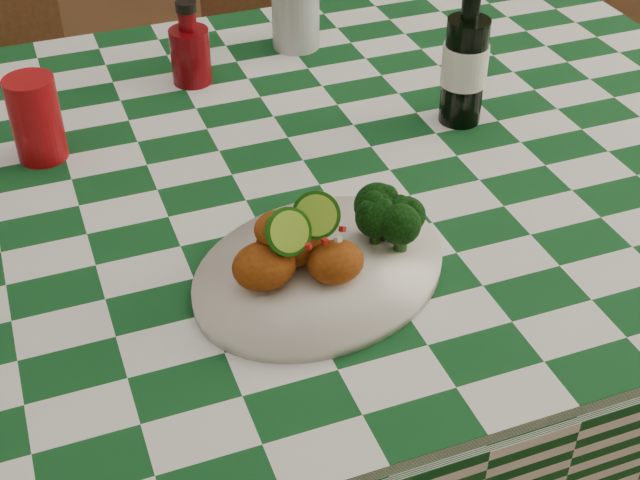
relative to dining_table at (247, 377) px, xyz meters
name	(u,v)px	position (x,y,z in m)	size (l,w,h in m)	color
dining_table	(247,377)	(0.00, 0.00, 0.00)	(1.66, 1.06, 0.79)	#10451C
plate	(320,272)	(0.04, -0.25, 0.40)	(0.32, 0.25, 0.02)	silver
fried_chicken_pile	(304,239)	(0.02, -0.25, 0.45)	(0.14, 0.10, 0.09)	#92400E
broccoli_side	(396,220)	(0.13, -0.23, 0.44)	(0.08, 0.08, 0.06)	black
red_tumbler	(36,119)	(-0.23, 0.14, 0.45)	(0.07, 0.07, 0.12)	#93080D
ketchup_bottle	(189,43)	(0.02, 0.28, 0.46)	(0.06, 0.06, 0.13)	#620409
mason_jar	(296,14)	(0.21, 0.35, 0.45)	(0.09, 0.09, 0.12)	#B2BCBA
beer_bottle	(466,49)	(0.36, 0.02, 0.51)	(0.07, 0.07, 0.23)	black
wooden_chair_left	(3,171)	(-0.31, 0.67, 0.06)	(0.41, 0.43, 0.91)	#472814
wooden_chair_right	(301,88)	(0.37, 0.76, 0.08)	(0.43, 0.45, 0.95)	#472814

